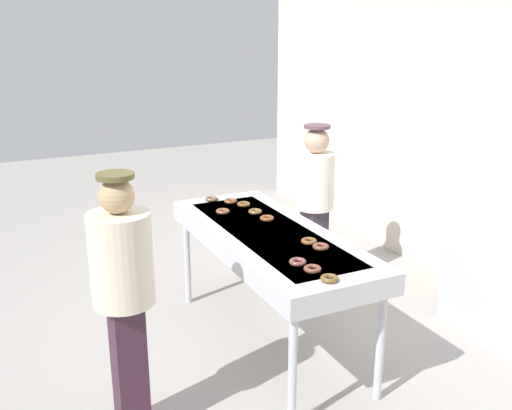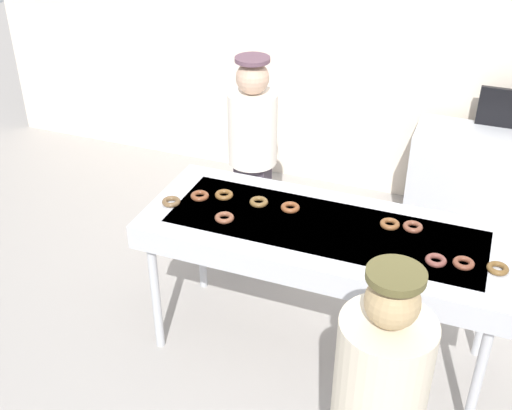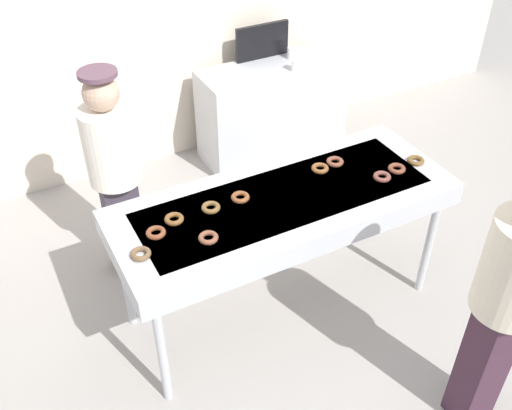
{
  "view_description": "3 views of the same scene",
  "coord_description": "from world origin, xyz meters",
  "px_view_note": "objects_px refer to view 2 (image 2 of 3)",
  "views": [
    {
      "loc": [
        3.66,
        -1.89,
        2.44
      ],
      "look_at": [
        -0.17,
        -0.03,
        1.13
      ],
      "focal_mm": 40.36,
      "sensor_mm": 36.0,
      "label": 1
    },
    {
      "loc": [
        0.76,
        -3.05,
        3.01
      ],
      "look_at": [
        -0.37,
        -0.16,
        1.11
      ],
      "focal_mm": 45.29,
      "sensor_mm": 36.0,
      "label": 2
    },
    {
      "loc": [
        -1.49,
        -2.45,
        3.13
      ],
      "look_at": [
        -0.25,
        -0.11,
        1.06
      ],
      "focal_mm": 41.27,
      "sensor_mm": 36.0,
      "label": 3
    }
  ],
  "objects_px": {
    "chocolate_donut_3": "(200,196)",
    "worker_baker": "(253,147)",
    "fryer_conveyor": "(324,238)",
    "prep_counter": "(496,188)",
    "chocolate_donut_1": "(259,202)",
    "chocolate_donut_4": "(464,263)",
    "chocolate_donut_6": "(290,207)",
    "menu_display": "(512,109)",
    "chocolate_donut_2": "(224,218)",
    "chocolate_donut_10": "(171,202)",
    "chocolate_donut_9": "(498,268)",
    "chocolate_donut_5": "(436,260)",
    "chocolate_donut_8": "(224,195)",
    "chocolate_donut_0": "(390,224)",
    "chocolate_donut_7": "(413,227)"
  },
  "relations": [
    {
      "from": "chocolate_donut_8",
      "to": "chocolate_donut_6",
      "type": "bearing_deg",
      "value": 0.94
    },
    {
      "from": "chocolate_donut_0",
      "to": "chocolate_donut_6",
      "type": "distance_m",
      "value": 0.6
    },
    {
      "from": "chocolate_donut_2",
      "to": "chocolate_donut_10",
      "type": "xyz_separation_m",
      "value": [
        -0.38,
        0.05,
        0.0
      ]
    },
    {
      "from": "chocolate_donut_2",
      "to": "chocolate_donut_10",
      "type": "relative_size",
      "value": 1.0
    },
    {
      "from": "worker_baker",
      "to": "prep_counter",
      "type": "height_order",
      "value": "worker_baker"
    },
    {
      "from": "worker_baker",
      "to": "chocolate_donut_2",
      "type": "bearing_deg",
      "value": 99.92
    },
    {
      "from": "chocolate_donut_3",
      "to": "menu_display",
      "type": "bearing_deg",
      "value": 48.53
    },
    {
      "from": "fryer_conveyor",
      "to": "chocolate_donut_10",
      "type": "height_order",
      "value": "chocolate_donut_10"
    },
    {
      "from": "chocolate_donut_9",
      "to": "chocolate_donut_10",
      "type": "bearing_deg",
      "value": -179.53
    },
    {
      "from": "chocolate_donut_0",
      "to": "worker_baker",
      "type": "distance_m",
      "value": 1.38
    },
    {
      "from": "menu_display",
      "to": "chocolate_donut_0",
      "type": "bearing_deg",
      "value": -107.29
    },
    {
      "from": "prep_counter",
      "to": "chocolate_donut_0",
      "type": "bearing_deg",
      "value": -109.3
    },
    {
      "from": "fryer_conveyor",
      "to": "chocolate_donut_1",
      "type": "distance_m",
      "value": 0.47
    },
    {
      "from": "fryer_conveyor",
      "to": "chocolate_donut_0",
      "type": "relative_size",
      "value": 18.86
    },
    {
      "from": "fryer_conveyor",
      "to": "chocolate_donut_3",
      "type": "height_order",
      "value": "chocolate_donut_3"
    },
    {
      "from": "worker_baker",
      "to": "chocolate_donut_5",
      "type": "bearing_deg",
      "value": 142.2
    },
    {
      "from": "prep_counter",
      "to": "menu_display",
      "type": "xyz_separation_m",
      "value": [
        0.0,
        0.21,
        0.6
      ]
    },
    {
      "from": "chocolate_donut_6",
      "to": "menu_display",
      "type": "bearing_deg",
      "value": 58.25
    },
    {
      "from": "fryer_conveyor",
      "to": "chocolate_donut_8",
      "type": "height_order",
      "value": "chocolate_donut_8"
    },
    {
      "from": "chocolate_donut_7",
      "to": "fryer_conveyor",
      "type": "bearing_deg",
      "value": -161.66
    },
    {
      "from": "chocolate_donut_6",
      "to": "worker_baker",
      "type": "relative_size",
      "value": 0.07
    },
    {
      "from": "chocolate_donut_2",
      "to": "chocolate_donut_9",
      "type": "relative_size",
      "value": 1.0
    },
    {
      "from": "chocolate_donut_6",
      "to": "chocolate_donut_9",
      "type": "xyz_separation_m",
      "value": [
        1.2,
        -0.18,
        0.0
      ]
    },
    {
      "from": "chocolate_donut_0",
      "to": "chocolate_donut_2",
      "type": "distance_m",
      "value": 0.96
    },
    {
      "from": "worker_baker",
      "to": "chocolate_donut_10",
      "type": "bearing_deg",
      "value": 79.14
    },
    {
      "from": "chocolate_donut_0",
      "to": "chocolate_donut_10",
      "type": "relative_size",
      "value": 1.0
    },
    {
      "from": "menu_display",
      "to": "prep_counter",
      "type": "bearing_deg",
      "value": -90.0
    },
    {
      "from": "chocolate_donut_2",
      "to": "chocolate_donut_10",
      "type": "bearing_deg",
      "value": 172.46
    },
    {
      "from": "chocolate_donut_1",
      "to": "chocolate_donut_4",
      "type": "xyz_separation_m",
      "value": [
        1.23,
        -0.19,
        0.0
      ]
    },
    {
      "from": "chocolate_donut_8",
      "to": "chocolate_donut_4",
      "type": "bearing_deg",
      "value": -7.52
    },
    {
      "from": "fryer_conveyor",
      "to": "prep_counter",
      "type": "distance_m",
      "value": 2.07
    },
    {
      "from": "chocolate_donut_1",
      "to": "chocolate_donut_3",
      "type": "xyz_separation_m",
      "value": [
        -0.37,
        -0.06,
        0.0
      ]
    },
    {
      "from": "chocolate_donut_5",
      "to": "chocolate_donut_9",
      "type": "relative_size",
      "value": 1.0
    },
    {
      "from": "chocolate_donut_0",
      "to": "chocolate_donut_3",
      "type": "relative_size",
      "value": 1.0
    },
    {
      "from": "chocolate_donut_4",
      "to": "prep_counter",
      "type": "height_order",
      "value": "chocolate_donut_4"
    },
    {
      "from": "chocolate_donut_5",
      "to": "chocolate_donut_8",
      "type": "height_order",
      "value": "same"
    },
    {
      "from": "chocolate_donut_8",
      "to": "prep_counter",
      "type": "bearing_deg",
      "value": 46.58
    },
    {
      "from": "chocolate_donut_8",
      "to": "chocolate_donut_10",
      "type": "distance_m",
      "value": 0.33
    },
    {
      "from": "menu_display",
      "to": "chocolate_donut_1",
      "type": "bearing_deg",
      "value": -125.79
    },
    {
      "from": "chocolate_donut_10",
      "to": "prep_counter",
      "type": "distance_m",
      "value": 2.72
    },
    {
      "from": "chocolate_donut_9",
      "to": "worker_baker",
      "type": "relative_size",
      "value": 0.07
    },
    {
      "from": "chocolate_donut_3",
      "to": "worker_baker",
      "type": "distance_m",
      "value": 0.87
    },
    {
      "from": "chocolate_donut_6",
      "to": "chocolate_donut_8",
      "type": "xyz_separation_m",
      "value": [
        -0.43,
        -0.01,
        0.0
      ]
    },
    {
      "from": "chocolate_donut_0",
      "to": "chocolate_donut_3",
      "type": "xyz_separation_m",
      "value": [
        -1.16,
        -0.11,
        0.0
      ]
    },
    {
      "from": "chocolate_donut_10",
      "to": "chocolate_donut_6",
      "type": "bearing_deg",
      "value": 15.88
    },
    {
      "from": "chocolate_donut_5",
      "to": "chocolate_donut_9",
      "type": "height_order",
      "value": "same"
    },
    {
      "from": "chocolate_donut_2",
      "to": "prep_counter",
      "type": "distance_m",
      "value": 2.51
    },
    {
      "from": "chocolate_donut_8",
      "to": "chocolate_donut_0",
      "type": "bearing_deg",
      "value": 2.36
    },
    {
      "from": "chocolate_donut_1",
      "to": "chocolate_donut_7",
      "type": "relative_size",
      "value": 1.0
    },
    {
      "from": "chocolate_donut_2",
      "to": "prep_counter",
      "type": "xyz_separation_m",
      "value": [
        1.5,
        1.94,
        -0.53
      ]
    }
  ]
}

